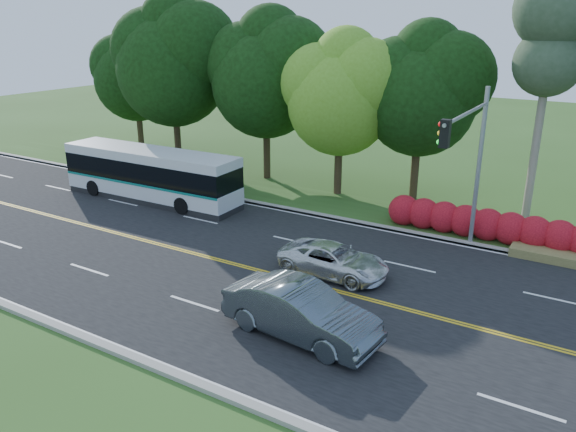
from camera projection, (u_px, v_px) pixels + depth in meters
The scene contains 12 objects.
ground at pixel (260, 271), 22.60m from camera, with size 120.00×120.00×0.00m, color #30521B.
road at pixel (260, 271), 22.60m from camera, with size 60.00×14.00×0.02m, color black.
curb_north at pixel (339, 219), 28.35m from camera, with size 60.00×0.30×0.15m, color gray.
curb_south at pixel (128, 356), 16.80m from camera, with size 60.00×0.30×0.15m, color gray.
grass_verge at pixel (354, 209), 29.85m from camera, with size 60.00×4.00×0.10m, color #30521B.
lane_markings at pixel (259, 270), 22.64m from camera, with size 57.60×13.82×0.00m.
tree_row at pixel (301, 71), 32.68m from camera, with size 44.70×9.10×13.84m.
bougainvillea_hedge at pixel (492, 226), 25.45m from camera, with size 9.50×2.25×1.50m.
traffic_signal at pixel (470, 151), 22.25m from camera, with size 0.42×6.10×7.00m.
transit_bus at pixel (151, 175), 31.07m from camera, with size 10.90×2.57×2.84m.
sedan at pixel (301, 311), 17.71m from camera, with size 1.82×5.21×1.72m, color #535E64.
suv at pixel (334, 260), 22.11m from camera, with size 2.04×4.42×1.23m, color silver.
Camera 1 is at (11.58, -17.05, 9.60)m, focal length 35.00 mm.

